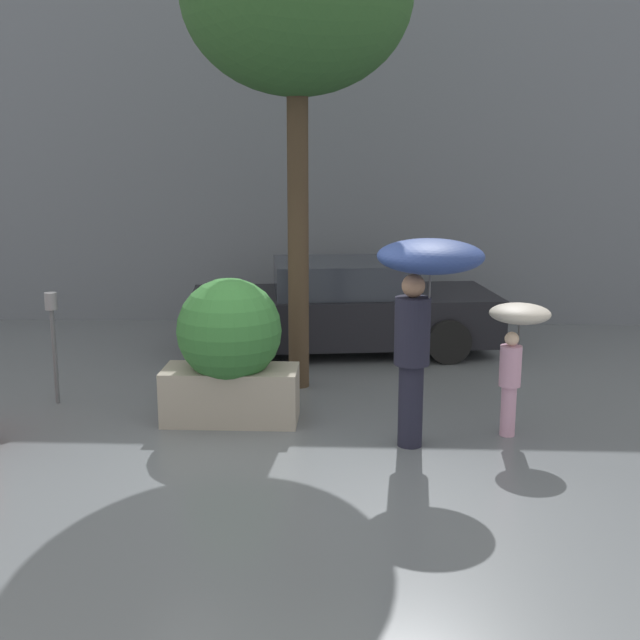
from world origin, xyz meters
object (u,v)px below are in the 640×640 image
at_px(person_adult, 425,286).
at_px(parked_car_near, 343,308).
at_px(planter_box, 230,348).
at_px(person_child, 517,335).
at_px(parking_meter, 52,324).

distance_m(person_adult, parked_car_near, 4.21).
relative_size(planter_box, person_child, 1.15).
xyz_separation_m(planter_box, parked_car_near, (1.17, 3.31, -0.20)).
relative_size(planter_box, person_adult, 0.76).
bearing_deg(person_adult, parking_meter, 179.86).
distance_m(planter_box, parking_meter, 2.22).
bearing_deg(planter_box, person_adult, -18.86).
distance_m(person_child, parked_car_near, 4.06).
height_order(planter_box, parked_car_near, planter_box).
xyz_separation_m(parked_car_near, parking_meter, (-3.32, -2.76, 0.33)).
distance_m(person_child, parking_meter, 5.22).
height_order(person_adult, person_child, person_adult).
bearing_deg(person_adult, person_child, 39.08).
height_order(person_adult, parking_meter, person_adult).
xyz_separation_m(planter_box, parking_meter, (-2.15, 0.55, 0.12)).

